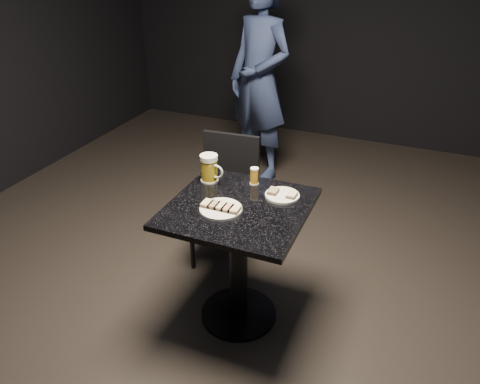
{
  "coord_description": "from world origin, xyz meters",
  "views": [
    {
      "loc": [
        0.81,
        -1.91,
        1.97
      ],
      "look_at": [
        0.0,
        0.02,
        0.82
      ],
      "focal_mm": 35.0,
      "sensor_mm": 36.0,
      "label": 1
    }
  ],
  "objects_px": {
    "plate_large": "(221,209)",
    "beer_mug": "(210,168)",
    "plate_small": "(282,196)",
    "patron": "(260,81)",
    "chair": "(226,191)",
    "beer_tumbler": "(254,176)",
    "table": "(239,244)"
  },
  "relations": [
    {
      "from": "plate_small",
      "to": "beer_tumbler",
      "type": "distance_m",
      "value": 0.21
    },
    {
      "from": "beer_mug",
      "to": "plate_large",
      "type": "bearing_deg",
      "value": -54.4
    },
    {
      "from": "patron",
      "to": "beer_tumbler",
      "type": "relative_size",
      "value": 17.85
    },
    {
      "from": "patron",
      "to": "beer_tumbler",
      "type": "distance_m",
      "value": 1.66
    },
    {
      "from": "beer_mug",
      "to": "chair",
      "type": "distance_m",
      "value": 0.48
    },
    {
      "from": "plate_large",
      "to": "plate_small",
      "type": "distance_m",
      "value": 0.35
    },
    {
      "from": "patron",
      "to": "beer_mug",
      "type": "relative_size",
      "value": 11.07
    },
    {
      "from": "chair",
      "to": "beer_tumbler",
      "type": "bearing_deg",
      "value": -42.55
    },
    {
      "from": "table",
      "to": "beer_tumbler",
      "type": "distance_m",
      "value": 0.39
    },
    {
      "from": "plate_small",
      "to": "beer_tumbler",
      "type": "bearing_deg",
      "value": 157.53
    },
    {
      "from": "plate_small",
      "to": "beer_tumbler",
      "type": "height_order",
      "value": "beer_tumbler"
    },
    {
      "from": "table",
      "to": "chair",
      "type": "height_order",
      "value": "chair"
    },
    {
      "from": "plate_small",
      "to": "plate_large",
      "type": "bearing_deg",
      "value": -133.6
    },
    {
      "from": "patron",
      "to": "table",
      "type": "distance_m",
      "value": 1.94
    },
    {
      "from": "plate_large",
      "to": "beer_tumbler",
      "type": "bearing_deg",
      "value": 81.19
    },
    {
      "from": "table",
      "to": "plate_large",
      "type": "bearing_deg",
      "value": -129.42
    },
    {
      "from": "plate_large",
      "to": "patron",
      "type": "height_order",
      "value": "patron"
    },
    {
      "from": "plate_large",
      "to": "table",
      "type": "xyz_separation_m",
      "value": [
        0.06,
        0.08,
        -0.25
      ]
    },
    {
      "from": "plate_large",
      "to": "table",
      "type": "height_order",
      "value": "plate_large"
    },
    {
      "from": "patron",
      "to": "beer_tumbler",
      "type": "height_order",
      "value": "patron"
    },
    {
      "from": "beer_tumbler",
      "to": "beer_mug",
      "type": "bearing_deg",
      "value": -165.41
    },
    {
      "from": "plate_small",
      "to": "beer_tumbler",
      "type": "xyz_separation_m",
      "value": [
        -0.19,
        0.08,
        0.04
      ]
    },
    {
      "from": "chair",
      "to": "table",
      "type": "bearing_deg",
      "value": -59.47
    },
    {
      "from": "patron",
      "to": "table",
      "type": "xyz_separation_m",
      "value": [
        0.57,
        -1.82,
        -0.37
      ]
    },
    {
      "from": "beer_tumbler",
      "to": "chair",
      "type": "relative_size",
      "value": 0.11
    },
    {
      "from": "beer_mug",
      "to": "beer_tumbler",
      "type": "relative_size",
      "value": 1.61
    },
    {
      "from": "beer_tumbler",
      "to": "chair",
      "type": "distance_m",
      "value": 0.51
    },
    {
      "from": "plate_large",
      "to": "beer_mug",
      "type": "distance_m",
      "value": 0.34
    },
    {
      "from": "plate_small",
      "to": "beer_tumbler",
      "type": "relative_size",
      "value": 1.87
    },
    {
      "from": "plate_small",
      "to": "patron",
      "type": "relative_size",
      "value": 0.1
    },
    {
      "from": "beer_tumbler",
      "to": "chair",
      "type": "bearing_deg",
      "value": 137.45
    },
    {
      "from": "plate_large",
      "to": "beer_mug",
      "type": "height_order",
      "value": "beer_mug"
    }
  ]
}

